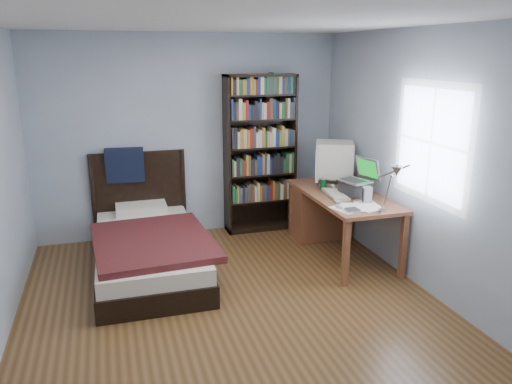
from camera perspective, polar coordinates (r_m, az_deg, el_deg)
room at (r=4.30m, az=-2.58°, el=2.09°), size 4.20×4.24×2.50m
desk at (r=6.16m, az=7.96°, el=-1.93°), size 0.75×1.60×0.73m
crt_monitor at (r=6.01m, az=8.77°, el=3.62°), size 0.61×0.56×0.52m
laptop at (r=5.63m, az=11.30°, el=0.79°), size 0.41×0.40×0.42m
desk_lamp at (r=4.67m, az=15.58°, el=1.81°), size 0.22×0.48×0.57m
keyboard at (r=5.59m, az=9.07°, el=-0.26°), size 0.23×0.47×0.04m
speaker at (r=5.38m, az=12.58°, el=-0.29°), size 0.10×0.10×0.17m
soda_can at (r=5.80m, az=7.67°, el=0.87°), size 0.07×0.07×0.13m
mouse at (r=5.94m, az=8.75°, el=0.70°), size 0.06×0.11×0.04m
phone_silver at (r=5.35m, az=9.16°, el=-1.04°), size 0.05×0.10×0.02m
phone_grey at (r=5.16m, az=9.45°, el=-1.70°), size 0.04×0.08×0.02m
external_drive at (r=5.07m, az=10.97°, el=-2.06°), size 0.12×0.12×0.02m
bookshelf at (r=6.40m, az=0.48°, el=4.37°), size 0.90×0.30×2.01m
bed at (r=5.56m, az=-12.27°, el=-5.88°), size 1.23×2.18×1.16m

